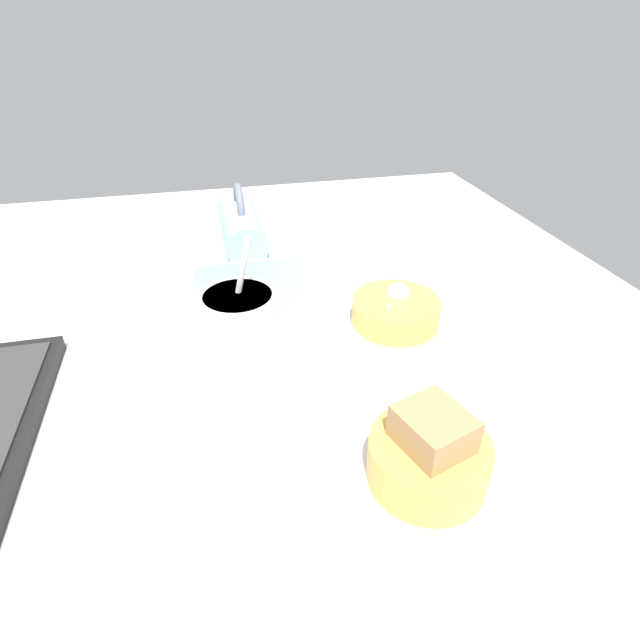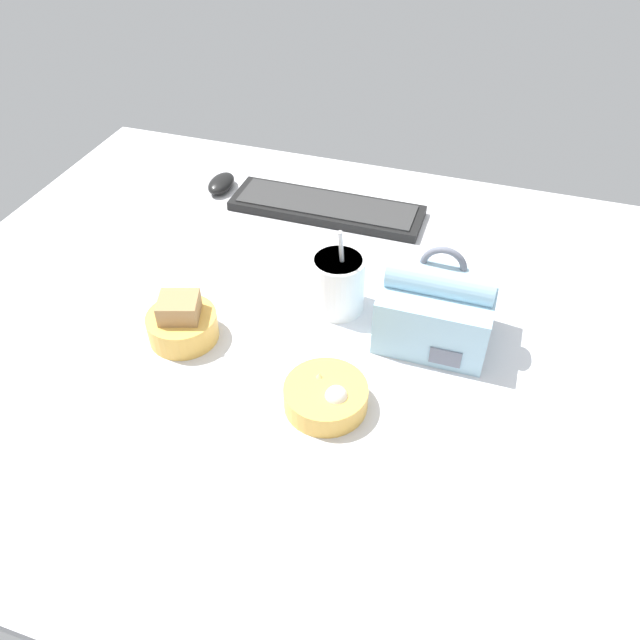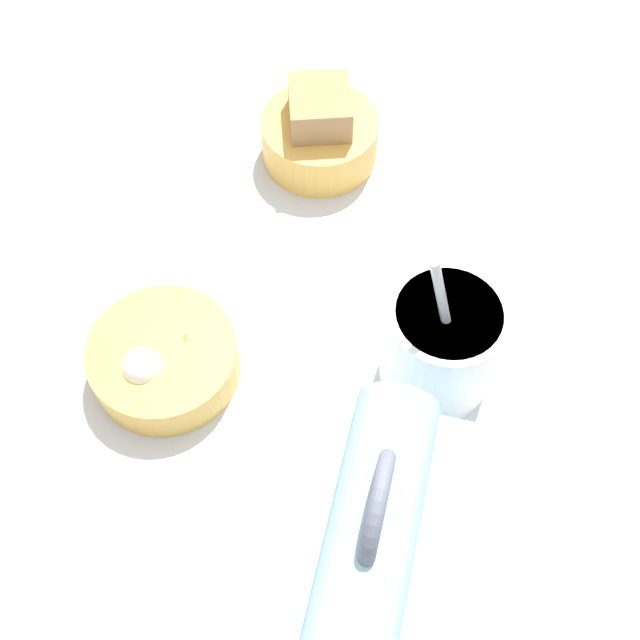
% 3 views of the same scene
% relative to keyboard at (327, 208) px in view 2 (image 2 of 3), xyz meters
% --- Properties ---
extents(desk_surface, '(1.40, 1.10, 0.02)m').
position_rel_keyboard_xyz_m(desk_surface, '(0.10, -0.33, -0.02)').
color(desk_surface, silver).
rests_on(desk_surface, ground).
extents(keyboard, '(0.39, 0.11, 0.02)m').
position_rel_keyboard_xyz_m(keyboard, '(0.00, 0.00, 0.00)').
color(keyboard, black).
rests_on(keyboard, desk_surface).
extents(lunch_bag, '(0.17, 0.14, 0.17)m').
position_rel_keyboard_xyz_m(lunch_bag, '(0.27, -0.30, 0.05)').
color(lunch_bag, '#9EC6DB').
rests_on(lunch_bag, desk_surface).
extents(soup_cup, '(0.09, 0.09, 0.16)m').
position_rel_keyboard_xyz_m(soup_cup, '(0.11, -0.27, 0.04)').
color(soup_cup, white).
rests_on(soup_cup, desk_surface).
extents(bento_bowl_sandwich, '(0.11, 0.11, 0.08)m').
position_rel_keyboard_xyz_m(bento_bowl_sandwich, '(-0.10, -0.42, 0.02)').
color(bento_bowl_sandwich, '#EAB24C').
rests_on(bento_bowl_sandwich, desk_surface).
extents(bento_bowl_snacks, '(0.12, 0.12, 0.05)m').
position_rel_keyboard_xyz_m(bento_bowl_snacks, '(0.15, -0.48, 0.01)').
color(bento_bowl_snacks, '#EAB24C').
rests_on(bento_bowl_snacks, desk_surface).
extents(computer_mouse, '(0.05, 0.08, 0.03)m').
position_rel_keyboard_xyz_m(computer_mouse, '(-0.24, 0.02, 0.00)').
color(computer_mouse, black).
rests_on(computer_mouse, desk_surface).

